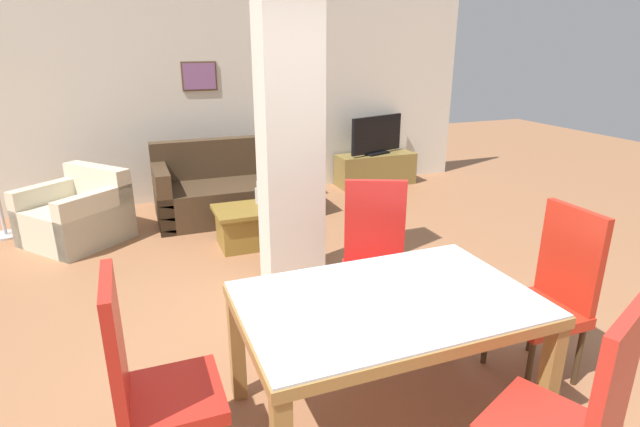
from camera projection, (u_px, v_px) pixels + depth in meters
The scene contains 14 objects.
ground_plane at pixel (382, 414), 2.84m from camera, with size 18.00×18.00×0.00m, color #9B6643.
back_wall at pixel (218, 95), 6.51m from camera, with size 7.20×0.09×2.70m.
divider_pillar at pixel (290, 129), 3.98m from camera, with size 0.48×0.36×2.70m.
dining_table at pixel (386, 323), 2.64m from camera, with size 1.54×0.99×0.74m.
dining_chair_far_right at pixel (375, 254), 3.56m from camera, with size 0.61×0.61×1.09m.
dining_chair_head_right at pixel (551, 290), 3.04m from camera, with size 0.46×0.46×1.09m.
dining_chair_head_left at pixel (148, 378), 2.24m from camera, with size 0.46×0.46×1.09m.
dining_chair_near_right at pixel (573, 416), 2.01m from camera, with size 0.61×0.61×1.09m.
sofa at pixel (233, 191), 6.05m from camera, with size 1.81×0.91×0.89m.
armchair at pixel (78, 216), 5.25m from camera, with size 1.20×1.20×0.75m.
coffee_table at pixel (250, 226), 5.16m from camera, with size 0.71×0.56×0.40m.
bottle at pixel (258, 195), 5.22m from camera, with size 0.06×0.06×0.23m.
tv_stand at pixel (375, 169), 7.37m from camera, with size 1.17×0.40×0.46m.
tv_screen at pixel (377, 136), 7.21m from camera, with size 0.91×0.34×0.55m.
Camera 1 is at (-1.16, -2.03, 2.00)m, focal length 28.00 mm.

